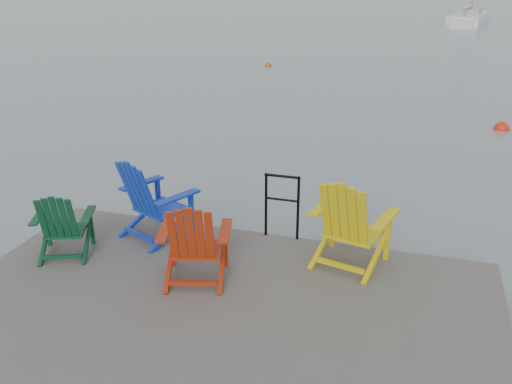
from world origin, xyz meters
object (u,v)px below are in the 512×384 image
(chair_green, at_px, (62,223))
(chair_red, at_px, (194,241))
(buoy_b, at_px, (268,66))
(chair_yellow, at_px, (350,222))
(handrail, at_px, (282,200))
(buoy_a, at_px, (501,129))
(sailboat_near, at_px, (469,19))
(chair_blue, at_px, (152,198))

(chair_green, distance_m, chair_red, 1.81)
(buoy_b, bearing_deg, chair_yellow, -71.31)
(handrail, height_order, chair_yellow, chair_yellow)
(buoy_a, bearing_deg, sailboat_near, 88.24)
(handrail, height_order, chair_blue, chair_blue)
(handrail, relative_size, chair_yellow, 0.78)
(chair_blue, distance_m, buoy_b, 18.02)
(chair_blue, height_order, chair_yellow, chair_yellow)
(chair_blue, height_order, buoy_b, chair_blue)
(chair_green, height_order, sailboat_near, sailboat_near)
(chair_green, bearing_deg, buoy_a, 36.57)
(handrail, bearing_deg, chair_green, -152.40)
(chair_green, xyz_separation_m, buoy_b, (-2.53, 18.49, -0.95))
(chair_blue, height_order, buoy_a, chair_blue)
(chair_green, height_order, chair_blue, chair_blue)
(sailboat_near, bearing_deg, handrail, -86.26)
(handrail, bearing_deg, buoy_b, 106.27)
(chair_yellow, relative_size, sailboat_near, 0.09)
(chair_red, xyz_separation_m, buoy_b, (-4.34, 18.57, -1.02))
(chair_yellow, height_order, buoy_a, chair_yellow)
(chair_blue, xyz_separation_m, buoy_a, (5.42, 9.28, -1.06))
(chair_green, bearing_deg, buoy_b, 76.14)
(handrail, xyz_separation_m, chair_blue, (-1.66, -0.48, 0.02))
(chair_green, relative_size, chair_yellow, 0.77)
(buoy_b, bearing_deg, sailboat_near, 69.29)
(chair_yellow, distance_m, buoy_b, 18.70)
(chair_green, relative_size, buoy_b, 2.79)
(buoy_a, bearing_deg, buoy_b, 136.30)
(chair_green, xyz_separation_m, sailboat_near, (7.31, 44.50, -0.59))
(chair_yellow, bearing_deg, chair_green, -153.04)
(chair_yellow, bearing_deg, handrail, 166.61)
(chair_red, relative_size, chair_yellow, 0.89)
(chair_yellow, height_order, buoy_b, chair_yellow)
(chair_blue, xyz_separation_m, chair_red, (0.98, -0.90, -0.05))
(chair_blue, relative_size, buoy_b, 3.51)
(sailboat_near, relative_size, buoy_b, 38.70)
(chair_blue, distance_m, chair_red, 1.33)
(handrail, xyz_separation_m, sailboat_near, (4.82, 43.20, -0.69))
(chair_green, bearing_deg, chair_yellow, -8.58)
(handrail, distance_m, buoy_a, 9.62)
(chair_blue, bearing_deg, chair_green, -110.58)
(chair_red, distance_m, buoy_b, 19.10)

